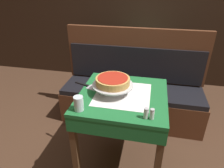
% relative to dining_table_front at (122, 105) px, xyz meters
% --- Properties ---
extents(ground_plane, '(14.00, 14.00, 0.00)m').
position_rel_dining_table_front_xyz_m(ground_plane, '(0.00, 0.00, -0.67)').
color(ground_plane, '#472D1E').
extents(dining_table_front, '(0.74, 0.74, 0.78)m').
position_rel_dining_table_front_xyz_m(dining_table_front, '(0.00, 0.00, 0.00)').
color(dining_table_front, '#1E6B33').
rests_on(dining_table_front, ground_plane).
extents(dining_table_rear, '(0.63, 0.63, 0.79)m').
position_rel_dining_table_front_xyz_m(dining_table_rear, '(0.05, 1.48, -0.02)').
color(dining_table_rear, '#1E6B33').
rests_on(dining_table_rear, ground_plane).
extents(booth_bench, '(1.72, 0.52, 1.14)m').
position_rel_dining_table_front_xyz_m(booth_bench, '(0.01, 0.74, -0.34)').
color(booth_bench, brown).
rests_on(booth_bench, ground_plane).
extents(back_wall_panel, '(6.00, 0.04, 2.40)m').
position_rel_dining_table_front_xyz_m(back_wall_panel, '(0.00, 1.93, 0.53)').
color(back_wall_panel, black).
rests_on(back_wall_panel, ground_plane).
extents(pizza_pan_stand, '(0.35, 0.35, 0.08)m').
position_rel_dining_table_front_xyz_m(pizza_pan_stand, '(-0.09, 0.01, 0.18)').
color(pizza_pan_stand, '#ADADB2').
rests_on(pizza_pan_stand, dining_table_front).
extents(deep_dish_pizza, '(0.29, 0.29, 0.06)m').
position_rel_dining_table_front_xyz_m(deep_dish_pizza, '(-0.09, 0.01, 0.22)').
color(deep_dish_pizza, tan).
rests_on(deep_dish_pizza, pizza_pan_stand).
extents(pizza_server, '(0.25, 0.13, 0.01)m').
position_rel_dining_table_front_xyz_m(pizza_server, '(-0.34, 0.07, 0.11)').
color(pizza_server, '#BCBCC1').
rests_on(pizza_server, dining_table_front).
extents(water_glass_near, '(0.07, 0.07, 0.11)m').
position_rel_dining_table_front_xyz_m(water_glass_near, '(-0.28, -0.29, 0.16)').
color(water_glass_near, silver).
rests_on(water_glass_near, dining_table_front).
extents(salt_shaker, '(0.03, 0.03, 0.08)m').
position_rel_dining_table_front_xyz_m(salt_shaker, '(0.21, -0.29, 0.15)').
color(salt_shaker, silver).
rests_on(salt_shaker, dining_table_front).
extents(pepper_shaker, '(0.03, 0.03, 0.08)m').
position_rel_dining_table_front_xyz_m(pepper_shaker, '(0.25, -0.29, 0.15)').
color(pepper_shaker, silver).
rests_on(pepper_shaker, dining_table_front).
extents(condiment_caddy, '(0.11, 0.11, 0.15)m').
position_rel_dining_table_front_xyz_m(condiment_caddy, '(-0.01, 1.52, 0.15)').
color(condiment_caddy, black).
rests_on(condiment_caddy, dining_table_rear).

